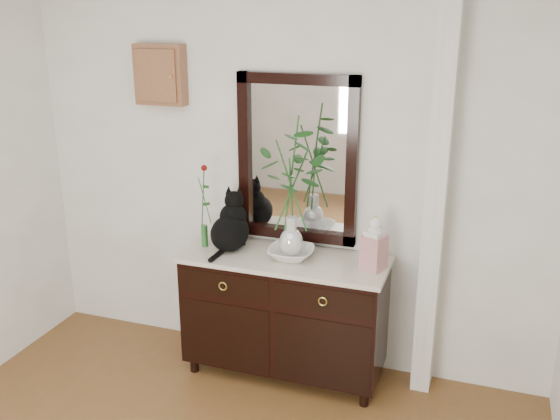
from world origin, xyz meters
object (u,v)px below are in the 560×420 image
at_px(cat, 230,221).
at_px(lotus_bowl, 291,253).
at_px(ginger_jar, 374,243).
at_px(sideboard, 285,310).

bearing_deg(cat, lotus_bowl, -0.81).
distance_m(lotus_bowl, ginger_jar, 0.54).
xyz_separation_m(cat, ginger_jar, (0.96, -0.01, -0.02)).
height_order(lotus_bowl, ginger_jar, ginger_jar).
height_order(sideboard, cat, cat).
bearing_deg(ginger_jar, cat, 179.32).
relative_size(cat, lotus_bowl, 1.34).
xyz_separation_m(sideboard, cat, (-0.39, 0.01, 0.57)).
distance_m(sideboard, lotus_bowl, 0.41).
bearing_deg(lotus_bowl, cat, 177.32).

